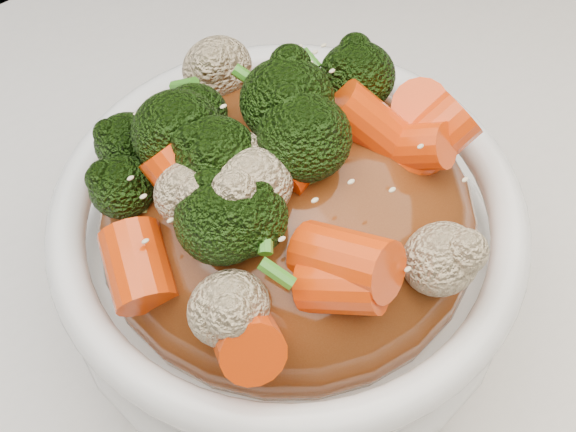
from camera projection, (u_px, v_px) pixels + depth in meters
tablecloth at (329, 367)px, 0.47m from camera, size 1.20×0.80×0.04m
bowl at (288, 255)px, 0.43m from camera, size 0.30×0.30×0.09m
sauce_base at (288, 220)px, 0.41m from camera, size 0.24×0.24×0.11m
carrots at (288, 128)px, 0.35m from camera, size 0.24×0.24×0.06m
broccoli at (288, 130)px, 0.35m from camera, size 0.24×0.24×0.05m
cauliflower at (288, 133)px, 0.35m from camera, size 0.24×0.24×0.04m
scallions at (288, 126)px, 0.35m from camera, size 0.18×0.18×0.02m
sesame_seeds at (288, 126)px, 0.35m from camera, size 0.22×0.22×0.01m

